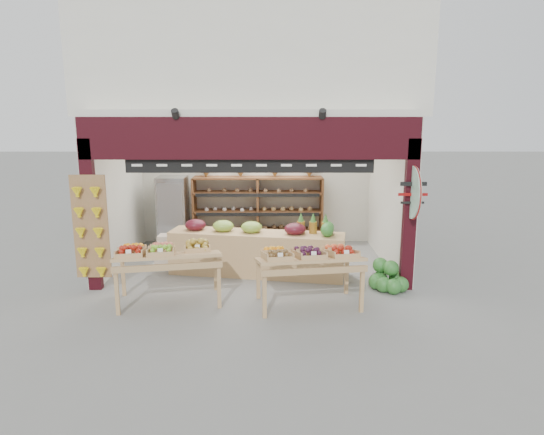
% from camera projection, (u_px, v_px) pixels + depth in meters
% --- Properties ---
extents(ground, '(60.00, 60.00, 0.00)m').
position_uv_depth(ground, '(253.00, 270.00, 9.65)').
color(ground, slate).
rests_on(ground, ground).
extents(shop_structure, '(6.36, 5.12, 5.40)m').
position_uv_depth(shop_structure, '(254.00, 72.00, 10.40)').
color(shop_structure, silver).
rests_on(shop_structure, ground).
extents(banana_board, '(0.60, 0.15, 1.80)m').
position_uv_depth(banana_board, '(90.00, 229.00, 8.27)').
color(banana_board, '#986545').
rests_on(banana_board, ground).
extents(gift_sign, '(0.04, 0.93, 0.92)m').
position_uv_depth(gift_sign, '(413.00, 192.00, 8.16)').
color(gift_sign, '#A5D0B8').
rests_on(gift_sign, ground).
extents(back_shelving, '(3.03, 0.50, 1.87)m').
position_uv_depth(back_shelving, '(258.00, 198.00, 11.32)').
color(back_shelving, brown).
rests_on(back_shelving, ground).
extents(refrigerator, '(0.65, 0.65, 1.66)m').
position_uv_depth(refrigerator, '(173.00, 213.00, 11.02)').
color(refrigerator, '#ADAFB3').
rests_on(refrigerator, ground).
extents(cardboard_stack, '(0.98, 0.71, 0.67)m').
position_uv_depth(cardboard_stack, '(179.00, 255.00, 9.80)').
color(cardboard_stack, beige).
rests_on(cardboard_stack, ground).
extents(mid_counter, '(3.40, 1.22, 1.06)m').
position_uv_depth(mid_counter, '(256.00, 252.00, 9.30)').
color(mid_counter, tan).
rests_on(mid_counter, ground).
extents(display_table_left, '(1.83, 1.22, 1.06)m').
position_uv_depth(display_table_left, '(161.00, 253.00, 7.87)').
color(display_table_left, tan).
rests_on(display_table_left, ground).
extents(display_table_right, '(1.77, 1.15, 1.05)m').
position_uv_depth(display_table_right, '(309.00, 256.00, 7.72)').
color(display_table_right, tan).
rests_on(display_table_right, ground).
extents(watermelon_pile, '(0.68, 0.70, 0.53)m').
position_uv_depth(watermelon_pile, '(388.00, 278.00, 8.55)').
color(watermelon_pile, '#1F521B').
rests_on(watermelon_pile, ground).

